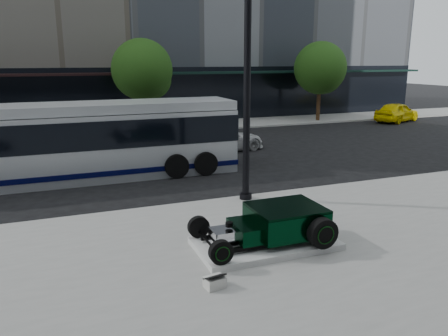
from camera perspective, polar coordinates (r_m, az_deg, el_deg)
name	(u,v)px	position (r m, az deg, el deg)	size (l,w,h in m)	color
ground	(187,187)	(16.06, -4.81, -2.48)	(120.00, 120.00, 0.00)	black
sidewalk_far	(127,129)	(29.45, -12.61, 4.93)	(70.00, 4.00, 0.12)	gray
street_trees	(144,72)	(28.40, -10.39, 12.24)	(29.80, 3.80, 5.70)	black
display_plinth	(265,243)	(10.84, 5.40, -9.75)	(3.40, 1.80, 0.15)	silver
hot_rod	(278,222)	(10.79, 7.06, -7.03)	(3.22, 2.00, 0.81)	black
info_plaque	(215,281)	(9.00, -1.22, -14.60)	(0.44, 0.36, 0.31)	silver
lamppost	(247,95)	(13.66, 3.01, 9.55)	(0.40, 0.40, 7.29)	black
transit_bus	(82,141)	(17.73, -18.05, 3.38)	(12.12, 2.88, 2.92)	silver
white_sedan	(223,139)	(22.17, -0.11, 3.85)	(1.76, 4.33, 1.26)	silver
yellow_taxi	(397,112)	(35.11, 21.64, 6.80)	(1.70, 4.24, 1.44)	#F7E104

